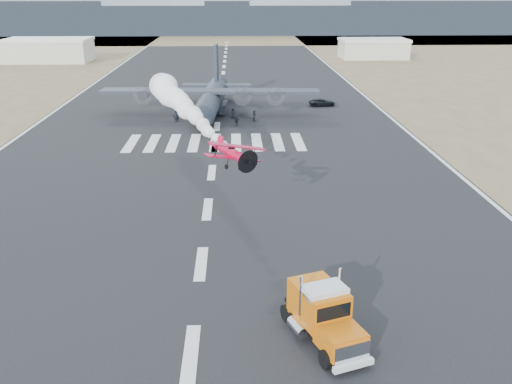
{
  "coord_description": "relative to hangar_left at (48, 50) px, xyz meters",
  "views": [
    {
      "loc": [
        2.9,
        -29.6,
        21.19
      ],
      "look_at": [
        4.67,
        17.81,
        4.0
      ],
      "focal_mm": 40.0,
      "sensor_mm": 36.0,
      "label": 1
    }
  ],
  "objects": [
    {
      "name": "ground",
      "position": [
        52.0,
        -145.0,
        -3.41
      ],
      "size": [
        500.0,
        500.0,
        0.0
      ],
      "primitive_type": "plane",
      "color": "black",
      "rests_on": "ground"
    },
    {
      "name": "scrub_far",
      "position": [
        52.0,
        85.0,
        -3.41
      ],
      "size": [
        500.0,
        80.0,
        0.0
      ],
      "primitive_type": "cube",
      "color": "brown",
      "rests_on": "ground"
    },
    {
      "name": "runway_markings",
      "position": [
        52.0,
        -85.0,
        -3.4
      ],
      "size": [
        60.0,
        260.0,
        0.01
      ],
      "primitive_type": null,
      "color": "silver",
      "rests_on": "ground"
    },
    {
      "name": "ridge_seg_c",
      "position": [
        -13.0,
        115.0,
        5.09
      ],
      "size": [
        150.0,
        50.0,
        17.0
      ],
      "primitive_type": "cube",
      "color": "slate",
      "rests_on": "ground"
    },
    {
      "name": "ridge_seg_d",
      "position": [
        52.0,
        115.0,
        3.09
      ],
      "size": [
        150.0,
        50.0,
        13.0
      ],
      "primitive_type": "cube",
      "color": "slate",
      "rests_on": "ground"
    },
    {
      "name": "ridge_seg_e",
      "position": [
        117.0,
        115.0,
        4.09
      ],
      "size": [
        150.0,
        50.0,
        15.0
      ],
      "primitive_type": "cube",
      "color": "slate",
      "rests_on": "ground"
    },
    {
      "name": "ridge_seg_f",
      "position": [
        182.0,
        115.0,
        5.09
      ],
      "size": [
        150.0,
        50.0,
        17.0
      ],
      "primitive_type": "cube",
      "color": "slate",
      "rests_on": "ground"
    },
    {
      "name": "hangar_left",
      "position": [
        0.0,
        0.0,
        0.0
      ],
      "size": [
        24.5,
        14.5,
        6.7
      ],
      "color": "#B7B3A2",
      "rests_on": "ground"
    },
    {
      "name": "hangar_right",
      "position": [
        98.0,
        5.0,
        -0.4
      ],
      "size": [
        20.5,
        12.5,
        5.9
      ],
      "color": "#B7B3A2",
      "rests_on": "ground"
    },
    {
      "name": "semi_truck",
      "position": [
        60.25,
        -143.77,
        -1.55
      ],
      "size": [
        5.05,
        8.54,
        3.78
      ],
      "rotation": [
        0.0,
        0.0,
        0.35
      ],
      "color": "black",
      "rests_on": "ground"
    },
    {
      "name": "aerobatic_biplane",
      "position": [
        54.65,
        -126.63,
        4.05
      ],
      "size": [
        5.6,
        5.36,
        2.89
      ],
      "rotation": [
        0.0,
        0.26,
        0.29
      ],
      "color": "red"
    },
    {
      "name": "smoke_trail",
      "position": [
        46.41,
        -99.18,
        4.31
      ],
      "size": [
        11.7,
        34.04,
        3.61
      ],
      "rotation": [
        0.0,
        0.0,
        0.29
      ],
      "color": "white"
    },
    {
      "name": "transport_aircraft",
      "position": [
        50.79,
        -74.77,
        -0.61
      ],
      "size": [
        37.61,
        30.95,
        10.86
      ],
      "rotation": [
        0.0,
        0.0,
        -0.06
      ],
      "color": "#1E222D",
      "rests_on": "ground"
    },
    {
      "name": "support_vehicle",
      "position": [
        71.24,
        -69.2,
        -2.73
      ],
      "size": [
        5.16,
        3.01,
        1.35
      ],
      "primitive_type": "imported",
      "rotation": [
        0.0,
        0.0,
        1.74
      ],
      "color": "black",
      "rests_on": "ground"
    },
    {
      "name": "crew_a",
      "position": [
        50.26,
        -80.77,
        -2.53
      ],
      "size": [
        0.82,
        0.83,
        1.76
      ],
      "primitive_type": "imported",
      "rotation": [
        0.0,
        0.0,
        0.83
      ],
      "color": "black",
      "rests_on": "ground"
    },
    {
      "name": "crew_b",
      "position": [
        58.08,
        -81.4,
        -2.51
      ],
      "size": [
        0.96,
        1.01,
        1.79
      ],
      "primitive_type": "imported",
      "rotation": [
        0.0,
        0.0,
        2.25
      ],
      "color": "black",
      "rests_on": "ground"
    },
    {
      "name": "crew_c",
      "position": [
        47.76,
        -79.59,
        -2.62
      ],
      "size": [
        0.82,
        1.12,
        1.58
      ],
      "primitive_type": "imported",
      "rotation": [
        0.0,
        0.0,
        1.19
      ],
      "color": "black",
      "rests_on": "ground"
    },
    {
      "name": "crew_d",
      "position": [
        55.18,
        -84.96,
        -2.58
      ],
      "size": [
        1.03,
        0.62,
        1.66
      ],
      "primitive_type": "imported",
      "rotation": [
        0.0,
        0.0,
        3.01
      ],
      "color": "black",
      "rests_on": "ground"
    },
    {
      "name": "crew_e",
      "position": [
        54.58,
        -79.32,
        -2.53
      ],
      "size": [
        0.87,
        0.56,
        1.75
      ],
      "primitive_type": "imported",
      "rotation": [
        0.0,
        0.0,
        0.03
      ],
      "color": "black",
      "rests_on": "ground"
    },
    {
      "name": "crew_f",
      "position": [
        45.3,
        -81.42,
        -2.57
      ],
      "size": [
        1.61,
        0.72,
        1.67
      ],
      "primitive_type": "imported",
      "rotation": [
        0.0,
        0.0,
        6.14
      ],
      "color": "black",
      "rests_on": "ground"
    },
    {
      "name": "crew_g",
      "position": [
        45.07,
        -81.46,
        -2.47
      ],
      "size": [
        0.72,
        0.61,
        1.87
      ],
      "primitive_type": "imported",
      "rotation": [
        0.0,
        0.0,
        0.08
      ],
      "color": "black",
      "rests_on": "ground"
    },
    {
      "name": "crew_h",
      "position": [
        50.18,
        -78.91,
        -2.5
      ],
      "size": [
        0.95,
        1.04,
        1.82
      ],
      "primitive_type": "imported",
      "rotation": [
        0.0,
        0.0,
        2.17
      ],
      "color": "black",
      "rests_on": "ground"
    }
  ]
}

